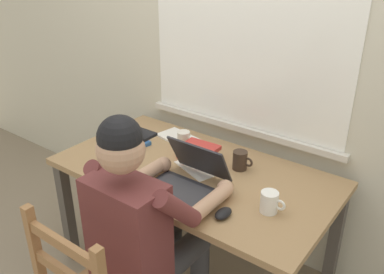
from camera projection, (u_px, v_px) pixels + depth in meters
name	position (u px, v px, depth m)	size (l,w,h in m)	color
ground_plane	(194.00, 271.00, 2.49)	(8.00, 8.00, 0.00)	gray
back_wall	(245.00, 43.00, 2.28)	(6.00, 0.08, 2.60)	beige
desk	(194.00, 183.00, 2.22)	(1.48, 0.80, 0.71)	#9E7A51
seated_person	(145.00, 225.00, 1.81)	(0.50, 0.60, 1.23)	brown
laptop	(187.00, 178.00, 2.01)	(0.33, 0.34, 0.21)	#232328
computer_mouse	(223.00, 213.00, 1.81)	(0.06, 0.10, 0.03)	black
coffee_mug_white	(184.00, 140.00, 2.40)	(0.11, 0.08, 0.10)	silver
coffee_mug_dark	(240.00, 160.00, 2.17)	(0.12, 0.08, 0.10)	#38281E
coffee_mug_spare	(270.00, 202.00, 1.83)	(0.12, 0.08, 0.10)	white
book_stack_main	(135.00, 139.00, 2.46)	(0.18, 0.13, 0.06)	#2D5B9E
book_stack_side	(199.00, 153.00, 2.27)	(0.21, 0.17, 0.08)	#BC332D
paper_pile_near_laptop	(178.00, 138.00, 2.53)	(0.26, 0.16, 0.01)	white
paper_pile_back_corner	(201.00, 167.00, 2.21)	(0.25, 0.19, 0.00)	white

